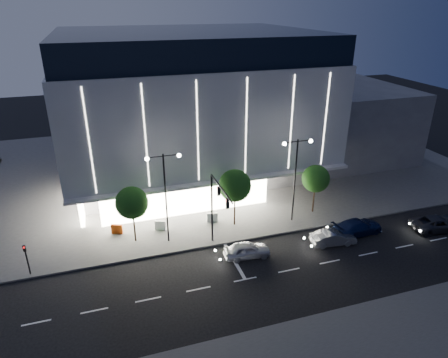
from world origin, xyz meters
name	(u,v)px	position (x,y,z in m)	size (l,w,h in m)	color
ground	(217,273)	(0.00, 0.00, 0.00)	(160.00, 160.00, 0.00)	black
sidewalk_museum	(202,165)	(5.00, 24.00, 0.07)	(70.00, 40.00, 0.15)	#474747
museum	(188,104)	(2.98, 22.31, 9.27)	(30.00, 25.80, 18.00)	#4C4C51
annex_building	(336,118)	(26.00, 24.00, 5.00)	(16.00, 20.00, 10.00)	#4C4C51
traffic_mast	(216,202)	(1.00, 3.34, 5.03)	(0.33, 5.89, 7.07)	black
street_lamp_west	(165,186)	(-3.00, 6.00, 5.96)	(3.16, 0.36, 9.00)	black
street_lamp_east	(296,169)	(10.00, 6.00, 5.96)	(3.16, 0.36, 9.00)	black
ped_signal_far	(26,257)	(-15.00, 4.50, 1.89)	(0.22, 0.24, 3.00)	black
tree_left	(132,204)	(-5.97, 7.02, 4.03)	(3.02, 3.02, 5.72)	black
tree_mid	(235,187)	(4.03, 7.02, 4.33)	(3.25, 3.25, 6.15)	black
tree_right	(316,180)	(13.03, 7.02, 3.88)	(2.91, 2.91, 5.51)	black
car_lead	(247,250)	(3.27, 1.46, 0.72)	(1.70, 4.22, 1.44)	#B9BAC1
car_second	(333,238)	(11.75, 0.92, 0.70)	(1.49, 4.26, 1.40)	gray
car_third	(357,227)	(15.03, 1.82, 0.76)	(2.14, 5.27, 1.53)	#131E49
car_fourth	(437,223)	(23.12, 0.03, 0.73)	(2.41, 5.24, 1.46)	#323238
barrier_a	(117,229)	(-7.58, 8.84, 0.65)	(1.10, 0.25, 1.00)	#CA430B
barrier_b	(160,225)	(-3.40, 8.27, 0.65)	(1.10, 0.25, 1.00)	white
barrier_d	(212,217)	(2.00, 8.22, 0.65)	(1.10, 0.25, 1.00)	silver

